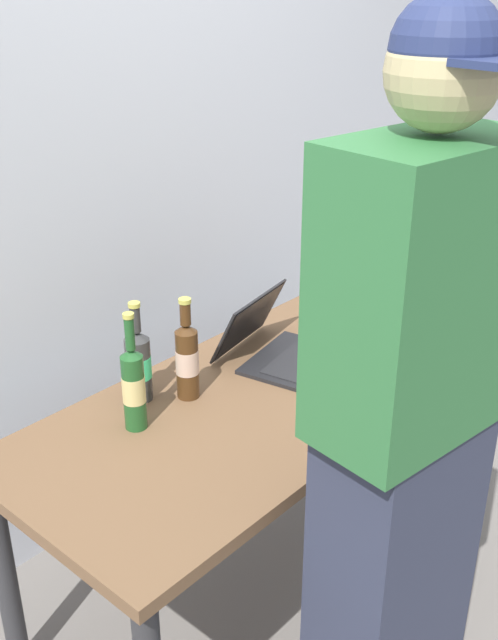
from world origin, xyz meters
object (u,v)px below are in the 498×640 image
laptop (280,346)px  person_figure (404,450)px  beer_bottle_green (187,358)px  coffee_mug (391,344)px  beer_bottle_brown (138,363)px  beer_bottle_dark (134,386)px

laptop → person_figure: 0.82m
beer_bottle_green → person_figure: (-0.08, -0.73, 0.08)m
beer_bottle_green → person_figure: bearing=-96.4°
laptop → coffee_mug: (0.24, -0.25, -0.00)m
beer_bottle_brown → beer_bottle_dark: (-0.10, -0.10, 0.01)m
beer_bottle_brown → person_figure: (0.02, -0.83, 0.09)m
beer_bottle_dark → person_figure: 0.74m
beer_bottle_green → person_figure: person_figure is taller
laptop → person_figure: person_figure is taller
beer_bottle_brown → coffee_mug: 0.80m
beer_bottle_dark → person_figure: bearing=-80.6°
beer_bottle_dark → beer_bottle_brown: bearing=44.8°
beer_bottle_brown → coffee_mug: size_ratio=2.64×
laptop → beer_bottle_dark: beer_bottle_dark is taller
beer_bottle_dark → person_figure: person_figure is taller
beer_bottle_brown → beer_bottle_green: bearing=-43.3°
person_figure → coffee_mug: size_ratio=15.88×
beer_bottle_brown → beer_bottle_dark: beer_bottle_dark is taller
beer_bottle_brown → beer_bottle_dark: 0.15m
beer_bottle_dark → coffee_mug: (0.80, -0.29, -0.08)m
laptop → person_figure: bearing=-122.3°
laptop → beer_bottle_brown: size_ratio=1.34×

